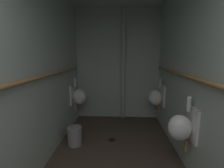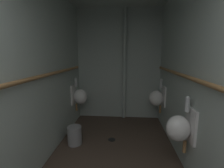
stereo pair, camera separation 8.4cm
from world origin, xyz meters
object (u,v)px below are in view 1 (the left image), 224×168
standpipe_back_wall (123,65)px  urinal_left_mid (78,96)px  floor_drain (112,140)px  urinal_right_far (156,97)px  waste_bin (75,136)px  urinal_right_mid (181,127)px

standpipe_back_wall → urinal_left_mid: bearing=-156.6°
urinal_left_mid → standpipe_back_wall: standpipe_back_wall is taller
urinal_left_mid → floor_drain: bearing=-39.4°
standpipe_back_wall → floor_drain: 1.72m
urinal_right_far → waste_bin: 1.87m
floor_drain → waste_bin: 0.69m
urinal_right_mid → floor_drain: size_ratio=5.39×
standpipe_back_wall → urinal_right_far: bearing=-30.3°
standpipe_back_wall → floor_drain: standpipe_back_wall is taller
floor_drain → standpipe_back_wall: bearing=78.5°
urinal_right_mid → waste_bin: bearing=158.9°
urinal_right_far → waste_bin: bearing=-151.9°
urinal_left_mid → urinal_right_far: size_ratio=1.00×
urinal_right_far → floor_drain: urinal_right_far is taller
floor_drain → waste_bin: waste_bin is taller
urinal_left_mid → standpipe_back_wall: size_ratio=0.29×
urinal_right_mid → standpipe_back_wall: (-0.72, 1.88, 0.67)m
urinal_left_mid → floor_drain: urinal_left_mid is taller
urinal_right_mid → waste_bin: urinal_right_mid is taller
urinal_right_mid → urinal_right_far: 1.46m
urinal_right_mid → urinal_right_far: bearing=90.0°
waste_bin → floor_drain: bearing=16.5°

